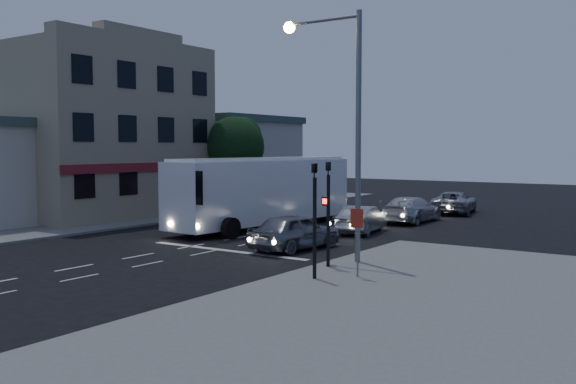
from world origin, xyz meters
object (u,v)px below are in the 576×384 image
Objects in this scene: car_suv at (295,231)px; traffic_signal_main at (328,201)px; car_sedan_b at (412,209)px; car_sedan_a at (362,219)px; streetlight at (343,107)px; street_tree at (235,144)px; tour_bus at (264,190)px; traffic_signal_side at (315,206)px; car_sedan_c at (454,202)px; regulatory_sign at (357,231)px.

car_suv is 1.10× the size of traffic_signal_main.
car_sedan_b is 1.23× the size of traffic_signal_main.
streetlight is at bearing 101.90° from car_sedan_a.
street_tree is at bearing 2.38° from car_sedan_b.
traffic_signal_side is at bearing -42.42° from tour_bus.
car_sedan_b is 17.52m from traffic_signal_side.
streetlight is at bearing 87.43° from car_sedan_c.
car_sedan_a is at bearing 87.43° from car_sedan_b.
traffic_signal_main is 0.66× the size of street_tree.
car_sedan_b is 15.44m from traffic_signal_main.
regulatory_sign is (5.12, -15.98, 0.86)m from car_sedan_b.
tour_bus is at bearing -41.25° from street_tree.
streetlight reaches higher than tour_bus.
tour_bus is 5.59× the size of regulatory_sign.
regulatory_sign is at bearing 43.92° from traffic_signal_side.
regulatory_sign is at bearing -51.25° from streetlight.
traffic_signal_main reaches higher than car_sedan_a.
car_sedan_a is 0.82× the size of car_sedan_b.
car_sedan_c is at bearing 28.59° from street_tree.
street_tree reaches higher than car_suv.
tour_bus is 3.00× the size of traffic_signal_side.
tour_bus is 8.81m from car_sedan_b.
traffic_signal_side is 4.84m from streetlight.
traffic_signal_main is at bearing 101.93° from car_sedan_b.
traffic_signal_side is (3.87, -23.11, 1.71)m from car_sedan_c.
traffic_signal_main is at bearing 109.49° from traffic_signal_side.
traffic_signal_side is at bearing -44.50° from street_tree.
car_sedan_b is at bearing 103.67° from traffic_signal_side.
car_suv is 6.57m from regulatory_sign.
car_sedan_c is at bearing -84.94° from car_suv.
traffic_signal_main is at bearing 144.38° from car_suv.
streetlight is (-0.96, 3.40, 3.31)m from traffic_signal_side.
regulatory_sign is at bearing 147.59° from car_suv.
streetlight is (2.92, -19.71, 5.02)m from car_sedan_c.
streetlight is (-1.96, 2.44, 4.14)m from regulatory_sign.
car_sedan_a is at bearing 110.85° from traffic_signal_side.
street_tree reaches higher than regulatory_sign.
tour_bus is 1.98× the size of street_tree.
car_sedan_a is 11.87m from car_sedan_c.
streetlight is (3.17, -1.60, 4.97)m from car_suv.
traffic_signal_side is at bearing 135.33° from car_suv.
car_suv is 0.50× the size of streetlight.
car_sedan_b is at bearing 76.71° from car_sedan_c.
traffic_signal_main is (3.42, -14.97, 1.69)m from car_sedan_b.
traffic_signal_main is 3.61m from streetlight.
traffic_signal_side reaches higher than car_sedan_c.
street_tree is (-16.51, 16.22, 2.08)m from traffic_signal_side.
streetlight reaches higher than car_sedan_b.
car_sedan_b is at bearing -102.69° from car_sedan_a.
traffic_signal_main is at bearing -38.39° from tour_bus.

